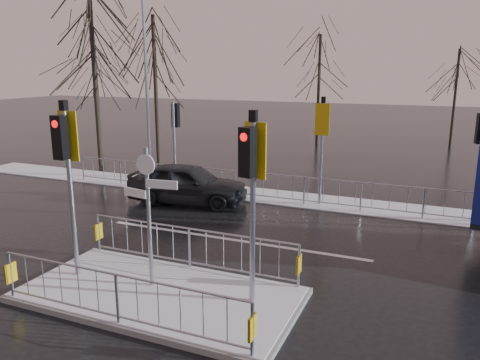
% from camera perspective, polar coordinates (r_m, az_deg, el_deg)
% --- Properties ---
extents(ground, '(120.00, 120.00, 0.00)m').
position_cam_1_polar(ground, '(10.53, -9.84, -13.92)').
color(ground, black).
rests_on(ground, ground).
extents(snow_verge, '(30.00, 2.00, 0.04)m').
position_cam_1_polar(snow_verge, '(17.85, 5.18, -2.17)').
color(snow_verge, silver).
rests_on(snow_verge, ground).
extents(lane_markings, '(8.00, 11.38, 0.01)m').
position_cam_1_polar(lane_markings, '(10.28, -10.88, -14.64)').
color(lane_markings, silver).
rests_on(lane_markings, ground).
extents(traffic_island, '(6.00, 3.04, 4.15)m').
position_cam_1_polar(traffic_island, '(10.37, -9.95, -11.96)').
color(traffic_island, slate).
rests_on(traffic_island, ground).
extents(far_kerb_fixtures, '(18.00, 0.65, 3.83)m').
position_cam_1_polar(far_kerb_fixtures, '(17.05, 5.67, 0.54)').
color(far_kerb_fixtures, gray).
rests_on(far_kerb_fixtures, ground).
extents(car_far_lane, '(4.56, 2.34, 1.48)m').
position_cam_1_polar(car_far_lane, '(17.08, -6.41, -0.41)').
color(car_far_lane, black).
rests_on(car_far_lane, ground).
extents(tree_near_a, '(4.75, 4.75, 8.97)m').
position_cam_1_polar(tree_near_a, '(24.53, -17.56, 15.88)').
color(tree_near_a, black).
rests_on(tree_near_a, ground).
extents(tree_near_b, '(4.00, 4.00, 7.55)m').
position_cam_1_polar(tree_near_b, '(24.22, -10.37, 14.02)').
color(tree_near_b, black).
rests_on(tree_near_b, ground).
extents(tree_near_c, '(3.50, 3.50, 6.61)m').
position_cam_1_polar(tree_near_c, '(27.70, -17.15, 12.22)').
color(tree_near_c, black).
rests_on(tree_near_c, ground).
extents(tree_far_a, '(3.75, 3.75, 7.08)m').
position_cam_1_polar(tree_far_a, '(30.65, 9.66, 13.27)').
color(tree_far_a, black).
rests_on(tree_far_a, ground).
extents(tree_far_b, '(3.25, 3.25, 6.14)m').
position_cam_1_polar(tree_far_b, '(31.81, 24.91, 11.08)').
color(tree_far_b, black).
rests_on(tree_far_b, ground).
extents(street_lamp_left, '(1.25, 0.18, 8.20)m').
position_cam_1_polar(street_lamp_left, '(20.85, -11.20, 12.32)').
color(street_lamp_left, gray).
rests_on(street_lamp_left, ground).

